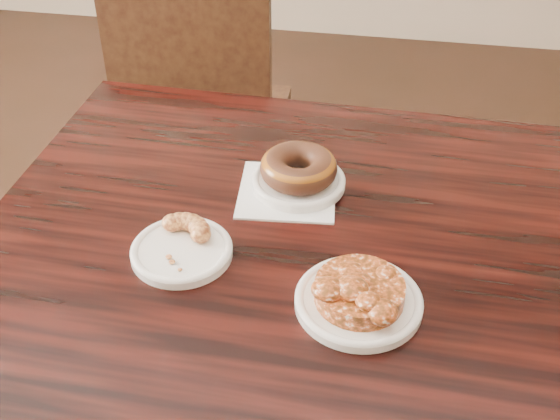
% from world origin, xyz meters
% --- Properties ---
extents(cafe_table, '(0.92, 0.92, 0.75)m').
position_xyz_m(cafe_table, '(0.28, 0.04, 0.38)').
color(cafe_table, black).
rests_on(cafe_table, floor).
extents(chair_far, '(0.43, 0.43, 0.90)m').
position_xyz_m(chair_far, '(-0.04, 0.87, 0.45)').
color(chair_far, black).
rests_on(chair_far, floor).
extents(napkin, '(0.16, 0.16, 0.00)m').
position_xyz_m(napkin, '(0.27, 0.19, 0.75)').
color(napkin, white).
rests_on(napkin, cafe_table).
extents(plate_donut, '(0.15, 0.15, 0.01)m').
position_xyz_m(plate_donut, '(0.29, 0.21, 0.76)').
color(plate_donut, white).
rests_on(plate_donut, napkin).
extents(plate_cruller, '(0.14, 0.14, 0.01)m').
position_xyz_m(plate_cruller, '(0.15, 0.02, 0.76)').
color(plate_cruller, white).
rests_on(plate_cruller, cafe_table).
extents(plate_fritter, '(0.17, 0.17, 0.01)m').
position_xyz_m(plate_fritter, '(0.41, -0.04, 0.76)').
color(plate_fritter, white).
rests_on(plate_fritter, cafe_table).
extents(glazed_donut, '(0.12, 0.12, 0.04)m').
position_xyz_m(glazed_donut, '(0.29, 0.21, 0.79)').
color(glazed_donut, brown).
rests_on(glazed_donut, plate_donut).
extents(apple_fritter, '(0.16, 0.16, 0.04)m').
position_xyz_m(apple_fritter, '(0.41, -0.04, 0.78)').
color(apple_fritter, '#4A2107').
rests_on(apple_fritter, plate_fritter).
extents(cruller_fragment, '(0.10, 0.10, 0.03)m').
position_xyz_m(cruller_fragment, '(0.15, 0.02, 0.78)').
color(cruller_fragment, maroon).
rests_on(cruller_fragment, plate_cruller).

